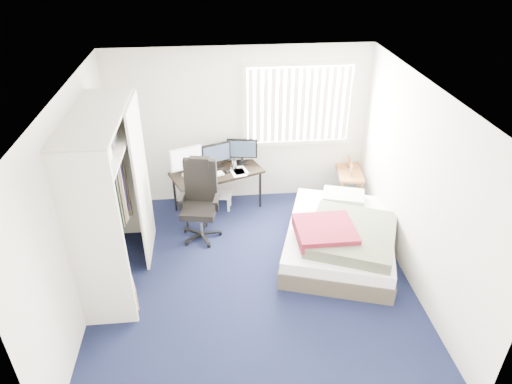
{
  "coord_description": "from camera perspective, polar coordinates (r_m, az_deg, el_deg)",
  "views": [
    {
      "loc": [
        -0.41,
        -4.53,
        4.03
      ],
      "look_at": [
        0.08,
        0.4,
        1.07
      ],
      "focal_mm": 32.0,
      "sensor_mm": 36.0,
      "label": 1
    }
  ],
  "objects": [
    {
      "name": "footstool",
      "position": [
        7.34,
        -4.34,
        -0.62
      ],
      "size": [
        0.37,
        0.32,
        0.27
      ],
      "color": "white",
      "rests_on": "ground"
    },
    {
      "name": "window_assembly",
      "position": [
        7.13,
        5.38,
        10.8
      ],
      "size": [
        1.72,
        0.09,
        1.32
      ],
      "color": "white",
      "rests_on": "ground"
    },
    {
      "name": "room_shell",
      "position": [
        5.2,
        -0.41,
        1.87
      ],
      "size": [
        4.2,
        4.2,
        4.2
      ],
      "color": "silver",
      "rests_on": "ground"
    },
    {
      "name": "desk",
      "position": [
        7.1,
        -4.99,
        2.95
      ],
      "size": [
        1.51,
        1.1,
        1.14
      ],
      "color": "black",
      "rests_on": "ground"
    },
    {
      "name": "office_chair",
      "position": [
        6.63,
        -6.94,
        -1.95
      ],
      "size": [
        0.66,
        0.66,
        1.2
      ],
      "color": "black",
      "rests_on": "ground"
    },
    {
      "name": "bed",
      "position": [
        6.42,
        10.51,
        -5.57
      ],
      "size": [
        1.94,
        2.25,
        0.63
      ],
      "color": "#40382E",
      "rests_on": "ground"
    },
    {
      "name": "nightstand",
      "position": [
        7.61,
        11.53,
        2.33
      ],
      "size": [
        0.49,
        0.82,
        0.72
      ],
      "color": "brown",
      "rests_on": "ground"
    },
    {
      "name": "ground",
      "position": [
        6.07,
        -0.36,
        -10.69
      ],
      "size": [
        4.2,
        4.2,
        0.0
      ],
      "primitive_type": "plane",
      "color": "black",
      "rests_on": "ground"
    },
    {
      "name": "closet",
      "position": [
        5.63,
        -17.85,
        0.87
      ],
      "size": [
        0.64,
        1.84,
        2.22
      ],
      "color": "beige",
      "rests_on": "ground"
    },
    {
      "name": "pine_box",
      "position": [
        5.83,
        -16.78,
        -12.46
      ],
      "size": [
        0.47,
        0.4,
        0.3
      ],
      "primitive_type": "cube",
      "rotation": [
        0.0,
        0.0,
        0.29
      ],
      "color": "tan",
      "rests_on": "ground"
    }
  ]
}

